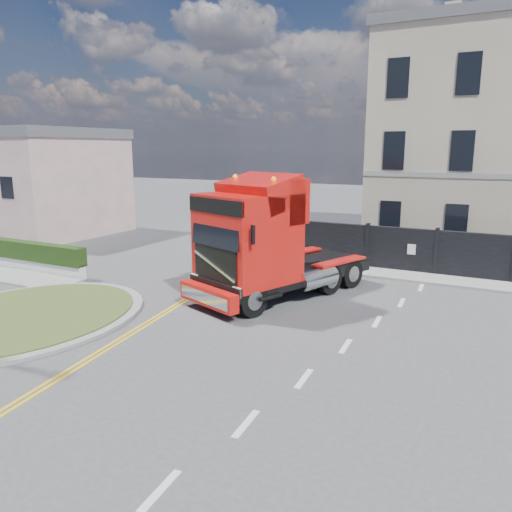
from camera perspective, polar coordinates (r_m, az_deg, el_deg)
The scene contains 8 objects.
ground at distance 15.76m, azimuth 0.25°, elevation -7.90°, with size 120.00×120.00×0.00m, color #424244.
traffic_island at distance 17.90m, azimuth -25.04°, elevation -6.33°, with size 6.80×6.80×0.17m.
hedge_wall at distance 25.03m, azimuth -25.58°, elevation 0.24°, with size 8.00×0.55×1.35m.
seaside_bldg_pink at distance 34.81m, azimuth -23.19°, elevation 7.28°, with size 8.00×8.00×6.00m, color beige.
hoarding_fence at distance 22.63m, azimuth 26.26°, elevation -0.32°, with size 18.80×0.25×2.00m.
georgian_building at distance 29.70m, azimuth 26.45°, elevation 11.67°, with size 12.30×10.30×12.80m.
pavement_far at distance 21.97m, azimuth 24.53°, elevation -3.03°, with size 20.00×1.60×0.12m, color gray.
truck at distance 17.90m, azimuth 0.74°, elevation 1.11°, with size 5.14×7.84×4.40m.
Camera 1 is at (6.71, -13.19, 5.44)m, focal length 35.00 mm.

